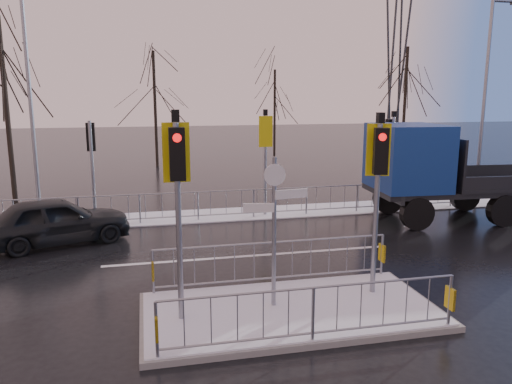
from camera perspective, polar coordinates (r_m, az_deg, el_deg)
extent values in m
plane|color=black|center=(10.52, 3.92, -13.75)|extent=(120.00, 120.00, 0.00)
cube|color=white|center=(18.47, -3.71, -2.61)|extent=(30.00, 2.00, 0.04)
cube|color=silver|center=(13.94, -0.57, -7.31)|extent=(8.00, 0.15, 0.01)
cube|color=slate|center=(10.49, 3.92, -13.46)|extent=(6.00, 3.00, 0.12)
cube|color=white|center=(10.46, 3.93, -13.08)|extent=(5.85, 2.85, 0.03)
cube|color=gold|center=(8.61, -11.31, -14.95)|extent=(0.05, 0.28, 0.42)
cube|color=gold|center=(10.20, 21.30, -11.25)|extent=(0.05, 0.28, 0.42)
cube|color=gold|center=(11.16, -11.71, -8.75)|extent=(0.05, 0.28, 0.42)
cube|color=gold|center=(12.43, 14.20, -6.77)|extent=(0.05, 0.28, 0.42)
cylinder|color=gray|center=(9.46, -8.83, -3.72)|extent=(0.11, 0.11, 3.80)
cube|color=black|center=(9.02, -9.00, 4.29)|extent=(0.28, 0.22, 0.95)
cylinder|color=red|center=(8.89, -9.01, 6.13)|extent=(0.16, 0.04, 0.16)
cube|color=yellow|center=(9.27, -9.11, 4.48)|extent=(0.50, 0.03, 1.10)
cube|color=black|center=(9.15, -9.21, 8.59)|extent=(0.14, 0.14, 0.22)
cylinder|color=gray|center=(10.93, 13.55, -2.13)|extent=(0.11, 0.11, 3.70)
cube|color=black|center=(10.54, 14.07, 4.54)|extent=(0.33, 0.28, 0.95)
cylinder|color=red|center=(10.41, 14.26, 6.11)|extent=(0.16, 0.08, 0.16)
cube|color=yellow|center=(10.79, 13.80, 4.69)|extent=(0.49, 0.16, 1.10)
cube|color=black|center=(10.66, 14.04, 8.23)|extent=(0.14, 0.14, 0.22)
cylinder|color=gray|center=(10.04, 2.07, -4.79)|extent=(0.09, 0.09, 3.10)
cube|color=silver|center=(9.94, 4.06, -0.22)|extent=(0.70, 0.14, 0.18)
cube|color=silver|center=(9.82, 0.29, -1.82)|extent=(0.62, 0.15, 0.18)
cylinder|color=silver|center=(9.74, 2.17, 1.96)|extent=(0.44, 0.03, 0.44)
cylinder|color=gray|center=(17.71, -18.17, 2.08)|extent=(0.11, 0.11, 3.50)
cube|color=black|center=(17.75, -18.36, 6.00)|extent=(0.28, 0.22, 0.95)
cylinder|color=red|center=(17.83, -18.39, 6.99)|extent=(0.16, 0.04, 0.16)
cylinder|color=gray|center=(18.13, 1.06, 3.00)|extent=(0.11, 0.11, 3.60)
cube|color=black|center=(18.16, 0.93, 6.99)|extent=(0.28, 0.22, 0.95)
cylinder|color=red|center=(18.25, 0.86, 7.95)|extent=(0.16, 0.04, 0.16)
cube|color=yellow|center=(17.92, 1.13, 6.93)|extent=(0.50, 0.03, 1.10)
cube|color=black|center=(17.95, 1.08, 9.08)|extent=(0.14, 0.14, 0.22)
cylinder|color=gray|center=(19.91, 15.19, 3.21)|extent=(0.11, 0.11, 3.50)
cube|color=black|center=(19.92, 15.02, 6.70)|extent=(0.33, 0.28, 0.95)
cylinder|color=red|center=(19.98, 14.85, 7.58)|extent=(0.16, 0.08, 0.16)
cube|color=black|center=(19.75, 15.47, 8.59)|extent=(0.14, 0.14, 0.22)
imported|color=black|center=(15.96, -21.85, -3.07)|extent=(4.53, 2.94, 1.43)
cylinder|color=black|center=(17.22, 17.91, -2.35)|extent=(1.13, 0.41, 1.11)
cylinder|color=black|center=(19.27, 14.86, -0.77)|extent=(1.13, 0.41, 1.11)
cylinder|color=black|center=(18.80, 26.41, -1.88)|extent=(1.13, 0.41, 1.11)
cylinder|color=black|center=(20.69, 22.76, -0.46)|extent=(1.13, 0.41, 1.11)
cube|color=black|center=(19.40, 23.53, 0.35)|extent=(7.47, 3.06, 0.18)
cube|color=navy|center=(17.99, 16.92, 3.87)|extent=(2.40, 2.81, 2.21)
cube|color=black|center=(18.43, 20.03, 5.23)|extent=(0.20, 2.21, 1.22)
cube|color=#2D3033|center=(17.91, 14.78, -0.03)|extent=(0.31, 2.55, 0.39)
cube|color=black|center=(20.04, 26.51, 0.87)|extent=(5.05, 3.00, 0.13)
cube|color=black|center=(18.65, 20.74, 3.39)|extent=(0.28, 2.66, 1.66)
cylinder|color=black|center=(22.26, -26.58, 8.13)|extent=(0.20, 0.20, 7.36)
cylinder|color=black|center=(31.15, -11.44, 9.21)|extent=(0.19, 0.19, 6.90)
cylinder|color=black|center=(34.29, 2.14, 8.83)|extent=(0.16, 0.16, 5.98)
cylinder|color=black|center=(34.49, 16.62, 9.53)|extent=(0.20, 0.20, 7.36)
cylinder|color=gray|center=(22.07, 24.60, 9.11)|extent=(0.14, 0.14, 8.00)
cylinder|color=gray|center=(22.63, 26.51, 18.92)|extent=(1.00, 0.10, 0.10)
cylinder|color=gray|center=(18.99, -24.37, 9.24)|extent=(0.14, 0.14, 8.20)
cylinder|color=#2D3033|center=(45.45, 16.25, 17.86)|extent=(1.18, 1.18, 19.97)
cylinder|color=#2D3033|center=(44.90, 14.84, 18.01)|extent=(1.18, 1.18, 19.97)
cylinder|color=#2D3033|center=(44.40, 17.03, 17.98)|extent=(1.18, 1.18, 19.97)
cylinder|color=#2D3033|center=(43.84, 15.59, 18.15)|extent=(1.18, 1.18, 19.97)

